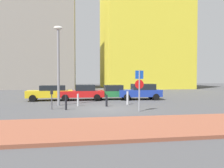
{
  "coord_description": "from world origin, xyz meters",
  "views": [
    {
      "loc": [
        -1.85,
        -14.97,
        2.23
      ],
      "look_at": [
        0.69,
        1.26,
        1.73
      ],
      "focal_mm": 34.24,
      "sensor_mm": 36.0,
      "label": 1
    }
  ],
  "objects": [
    {
      "name": "sidewalk_brick",
      "position": [
        0.0,
        -5.89,
        0.07
      ],
      "size": [
        40.0,
        4.19,
        0.14
      ],
      "primitive_type": "cube",
      "color": "brown",
      "rests_on": "ground"
    },
    {
      "name": "traffic_bollard_mid",
      "position": [
        -1.91,
        1.82,
        0.48
      ],
      "size": [
        0.14,
        0.14,
        0.96
      ],
      "primitive_type": "cylinder",
      "color": "#B7B7BC",
      "rests_on": "ground"
    },
    {
      "name": "traffic_bollard_near",
      "position": [
        2.13,
        2.15,
        0.54
      ],
      "size": [
        0.17,
        0.17,
        1.08
      ],
      "primitive_type": "cylinder",
      "color": "#B7B7BC",
      "rests_on": "ground"
    },
    {
      "name": "parked_car_green",
      "position": [
        1.56,
        6.39,
        0.74
      ],
      "size": [
        4.25,
        1.93,
        1.47
      ],
      "color": "#237238",
      "rests_on": "ground"
    },
    {
      "name": "parked_car_yellow",
      "position": [
        -4.54,
        6.35,
        0.78
      ],
      "size": [
        4.41,
        2.12,
        1.47
      ],
      "color": "gold",
      "rests_on": "ground"
    },
    {
      "name": "parking_meter",
      "position": [
        -3.71,
        0.34,
        0.87
      ],
      "size": [
        0.18,
        0.14,
        1.34
      ],
      "color": "#4C4C51",
      "rests_on": "ground"
    },
    {
      "name": "parked_car_red",
      "position": [
        -1.49,
        6.24,
        0.76
      ],
      "size": [
        4.47,
        2.04,
        1.52
      ],
      "color": "red",
      "rests_on": "ground"
    },
    {
      "name": "parking_sign_post",
      "position": [
        2.1,
        -1.39,
        1.71
      ],
      "size": [
        0.6,
        0.1,
        2.72
      ],
      "color": "gray",
      "rests_on": "ground"
    },
    {
      "name": "traffic_bollard_far",
      "position": [
        -2.72,
        -0.02,
        0.53
      ],
      "size": [
        0.13,
        0.13,
        1.06
      ],
      "primitive_type": "cylinder",
      "color": "black",
      "rests_on": "ground"
    },
    {
      "name": "building_under_construction",
      "position": [
        -10.48,
        30.98,
        10.51
      ],
      "size": [
        15.84,
        11.3,
        21.01
      ],
      "primitive_type": "cube",
      "color": "gray",
      "rests_on": "ground"
    },
    {
      "name": "traffic_bollard_edge",
      "position": [
        0.27,
        1.29,
        0.45
      ],
      "size": [
        0.16,
        0.16,
        0.91
      ],
      "primitive_type": "cylinder",
      "color": "black",
      "rests_on": "ground"
    },
    {
      "name": "street_lamp",
      "position": [
        -3.43,
        2.51,
        3.76
      ],
      "size": [
        0.7,
        0.36,
        6.31
      ],
      "color": "gray",
      "rests_on": "ground"
    },
    {
      "name": "building_colorful_midrise",
      "position": [
        12.0,
        31.12,
        11.09
      ],
      "size": [
        16.83,
        16.95,
        22.19
      ],
      "primitive_type": "cube",
      "color": "gold",
      "rests_on": "ground"
    },
    {
      "name": "ground_plane",
      "position": [
        0.0,
        0.0,
        0.0
      ],
      "size": [
        120.0,
        120.0,
        0.0
      ],
      "primitive_type": "plane",
      "color": "#424244"
    },
    {
      "name": "parked_car_blue",
      "position": [
        4.34,
        5.9,
        0.82
      ],
      "size": [
        4.34,
        2.21,
        1.59
      ],
      "color": "#1E389E",
      "rests_on": "ground"
    }
  ]
}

